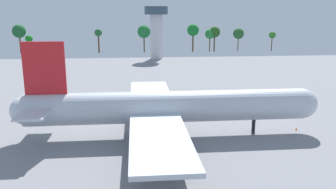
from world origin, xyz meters
TOP-DOWN VIEW (x-y plane):
  - ground_plane at (0.00, 0.00)m, footprint 236.44×236.44m
  - cargo_airplane at (-0.25, 0.00)m, footprint 59.11×54.88m
  - pushback_tractor at (20.07, 13.26)m, footprint 4.18×3.71m
  - safety_cone_nose at (26.60, 0.96)m, footprint 0.43×0.43m
  - control_tower at (4.96, 113.77)m, footprint 11.66×11.66m
  - tree_line_backdrop at (6.23, 141.68)m, footprint 152.88×7.55m

SIDE VIEW (x-z plane):
  - ground_plane at x=0.00m, z-range 0.00..0.00m
  - safety_cone_nose at x=26.60m, z-range 0.00..0.61m
  - pushback_tractor at x=20.07m, z-range -0.02..2.12m
  - cargo_airplane at x=-0.25m, z-range -3.48..15.10m
  - tree_line_backdrop at x=6.23m, z-range 3.33..19.70m
  - control_tower at x=4.96m, z-range 3.12..29.10m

